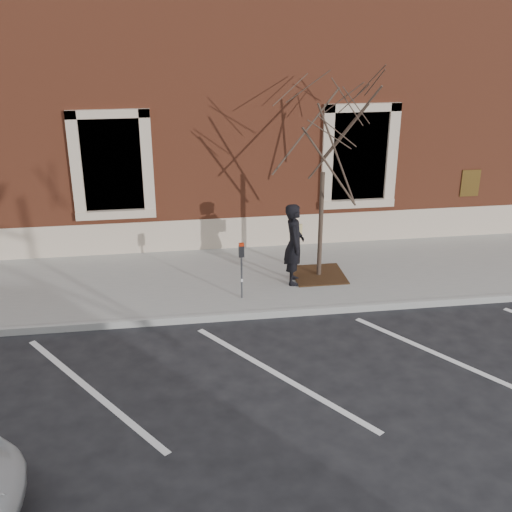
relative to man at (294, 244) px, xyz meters
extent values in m
plane|color=#28282B|center=(-0.94, -1.25, -1.06)|extent=(120.00, 120.00, 0.00)
cube|color=#9D9A93|center=(-0.94, 0.50, -0.99)|extent=(40.00, 3.50, 0.15)
cube|color=#9E9E99|center=(-0.94, -1.30, -0.99)|extent=(40.00, 0.12, 0.15)
cube|color=brown|center=(-0.94, 6.50, 2.94)|extent=(40.00, 8.50, 8.00)
cube|color=#C0AA92|center=(-0.94, 2.28, -0.51)|extent=(40.00, 0.06, 0.80)
cube|color=black|center=(-3.94, 2.40, 1.34)|extent=(1.40, 0.30, 2.20)
cube|color=#C0AA92|center=(-3.94, 2.23, 0.14)|extent=(1.90, 0.20, 0.20)
cube|color=black|center=(2.06, 2.40, 1.34)|extent=(1.40, 0.30, 2.20)
cube|color=#C0AA92|center=(2.06, 2.23, 0.14)|extent=(1.90, 0.20, 0.20)
imported|color=black|center=(0.00, 0.00, 0.00)|extent=(0.54, 0.73, 1.83)
cylinder|color=#595B60|center=(-1.24, -0.63, -0.44)|extent=(0.04, 0.04, 0.94)
cube|color=black|center=(-1.24, -0.63, 0.15)|extent=(0.11, 0.08, 0.25)
cube|color=#B2260B|center=(-1.24, -0.63, 0.30)|extent=(0.10, 0.08, 0.06)
cube|color=white|center=(-1.24, -0.67, -0.49)|extent=(0.05, 0.00, 0.07)
cube|color=#402914|center=(0.65, 0.27, -0.90)|extent=(1.16, 1.16, 0.03)
cylinder|color=#412E27|center=(0.65, 0.27, 0.30)|extent=(0.10, 0.10, 2.43)
camera|label=1|loc=(-2.68, -12.79, 5.13)|focal=45.00mm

